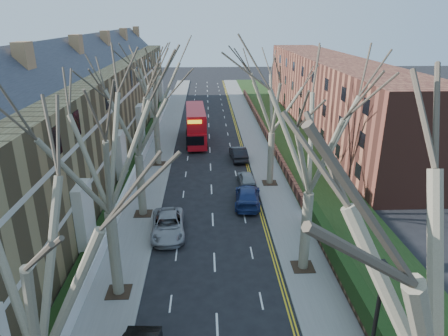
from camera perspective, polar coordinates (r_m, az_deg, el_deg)
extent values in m
cube|color=slate|center=(55.06, -8.39, 4.49)|extent=(3.00, 102.00, 0.12)
cube|color=slate|center=(55.15, 4.15, 4.68)|extent=(3.00, 102.00, 0.12)
cube|color=olive|center=(47.70, -19.03, 7.19)|extent=(9.00, 78.00, 10.00)
cube|color=#2A2B33|center=(46.78, -19.91, 14.33)|extent=(4.67, 78.00, 4.67)
cube|color=beige|center=(47.00, -13.59, 5.66)|extent=(0.12, 78.00, 0.35)
cube|color=beige|center=(46.25, -13.96, 9.85)|extent=(0.12, 78.00, 0.35)
cube|color=brown|center=(60.26, 14.93, 10.25)|extent=(8.00, 54.00, 10.00)
cube|color=brown|center=(59.05, 5.37, 6.25)|extent=(0.35, 54.00, 0.90)
cube|color=brown|center=(23.03, 20.07, -20.95)|extent=(0.40, 24.00, 0.60)
cube|color=black|center=(22.46, 20.36, -19.21)|extent=(0.70, 24.00, 1.20)
cube|color=white|center=(47.52, -11.29, 2.38)|extent=(0.30, 78.00, 1.00)
cube|color=#1A3212|center=(55.82, 8.76, 4.79)|extent=(6.00, 102.00, 0.06)
cube|color=black|center=(13.52, 21.99, -12.92)|extent=(0.18, 0.50, 0.22)
cylinder|color=#6B604C|center=(23.87, -15.36, -11.75)|extent=(0.64, 0.64, 5.25)
cube|color=#2D2116|center=(25.34, -14.78, -16.75)|extent=(1.40, 1.40, 0.05)
cylinder|color=#6B604C|center=(32.62, -11.78, -2.46)|extent=(0.64, 0.64, 5.07)
cube|color=#2D2116|center=(33.68, -11.46, -6.41)|extent=(1.40, 1.40, 0.05)
cylinder|color=#6B604C|center=(43.78, -9.49, 3.84)|extent=(0.60, 0.60, 5.25)
cube|color=#2D2116|center=(44.60, -9.30, 0.63)|extent=(1.40, 1.40, 0.05)
cylinder|color=#6B604C|center=(25.72, 11.59, -8.87)|extent=(0.64, 0.64, 5.25)
cube|color=#2D2116|center=(27.09, 11.18, -13.68)|extent=(1.40, 1.40, 0.05)
cylinder|color=#6B604C|center=(38.28, 6.69, 1.36)|extent=(0.60, 0.60, 5.07)
cube|color=#2D2116|center=(39.18, 6.54, -2.12)|extent=(1.40, 1.40, 0.05)
cube|color=#B50C16|center=(52.04, -4.02, 5.22)|extent=(2.84, 10.39, 2.06)
cube|color=#B50C16|center=(51.55, -4.07, 7.32)|extent=(2.81, 9.87, 1.87)
cube|color=black|center=(51.92, -4.03, 5.66)|extent=(2.82, 9.57, 0.84)
cube|color=black|center=(51.52, -4.07, 7.42)|extent=(2.81, 9.36, 0.84)
imported|color=gray|center=(30.35, -7.99, -8.10)|extent=(2.76, 5.39, 1.46)
imported|color=navy|center=(34.67, 3.39, -4.03)|extent=(2.68, 5.47, 1.53)
imported|color=gray|center=(38.74, 3.22, -1.47)|extent=(1.79, 3.88, 1.29)
imported|color=black|center=(45.45, 2.08, 2.12)|extent=(1.96, 4.73, 1.52)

